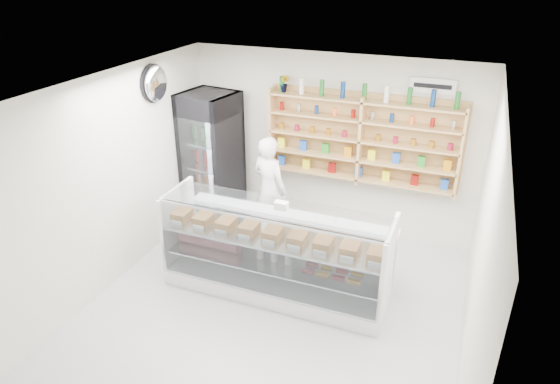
% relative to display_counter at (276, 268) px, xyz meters
% --- Properties ---
extents(room, '(5.00, 5.00, 5.00)m').
position_rel_display_counter_xyz_m(room, '(0.11, -0.52, 1.05)').
color(room, '#B5B5BA').
rests_on(room, ground).
extents(display_counter, '(2.92, 0.87, 1.27)m').
position_rel_display_counter_xyz_m(display_counter, '(0.00, 0.00, 0.00)').
color(display_counter, white).
rests_on(display_counter, floor).
extents(shop_worker, '(0.71, 0.57, 1.67)m').
position_rel_display_counter_xyz_m(shop_worker, '(-0.61, 1.25, 0.49)').
color(shop_worker, white).
rests_on(shop_worker, floor).
extents(drinks_cooler, '(0.89, 0.87, 2.18)m').
position_rel_display_counter_xyz_m(drinks_cooler, '(-1.68, 1.42, 0.74)').
color(drinks_cooler, black).
rests_on(drinks_cooler, floor).
extents(wall_shelving, '(2.84, 0.28, 1.33)m').
position_rel_display_counter_xyz_m(wall_shelving, '(0.61, 1.82, 1.24)').
color(wall_shelving, tan).
rests_on(wall_shelving, back_wall).
extents(potted_plant, '(0.16, 0.13, 0.27)m').
position_rel_display_counter_xyz_m(potted_plant, '(-0.59, 1.82, 1.98)').
color(potted_plant, '#1E6626').
rests_on(potted_plant, wall_shelving).
extents(security_mirror, '(0.15, 0.50, 0.50)m').
position_rel_display_counter_xyz_m(security_mirror, '(-2.06, 0.68, 2.10)').
color(security_mirror, silver).
rests_on(security_mirror, left_wall).
extents(wall_sign, '(0.62, 0.03, 0.20)m').
position_rel_display_counter_xyz_m(wall_sign, '(1.51, 1.95, 2.10)').
color(wall_sign, white).
rests_on(wall_sign, back_wall).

